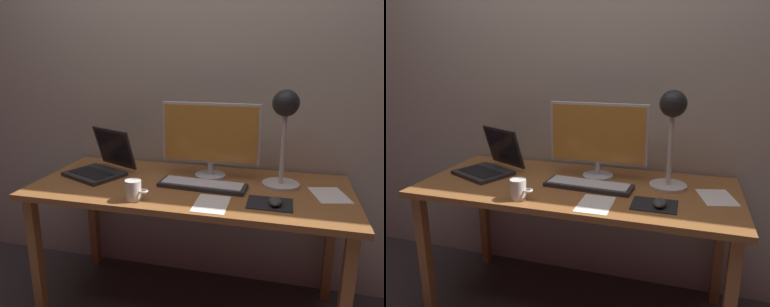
{
  "view_description": "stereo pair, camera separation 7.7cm",
  "coord_description": "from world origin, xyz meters",
  "views": [
    {
      "loc": [
        0.45,
        -1.71,
        1.38
      ],
      "look_at": [
        0.02,
        -0.05,
        0.92
      ],
      "focal_mm": 34.21,
      "sensor_mm": 36.0,
      "label": 1
    },
    {
      "loc": [
        0.52,
        -1.69,
        1.38
      ],
      "look_at": [
        0.02,
        -0.05,
        0.92
      ],
      "focal_mm": 34.21,
      "sensor_mm": 36.0,
      "label": 2
    }
  ],
  "objects": [
    {
      "name": "desk",
      "position": [
        0.0,
        0.0,
        0.66
      ],
      "size": [
        1.6,
        0.7,
        0.74
      ],
      "color": "#935B2D",
      "rests_on": "ground"
    },
    {
      "name": "mousepad",
      "position": [
        0.41,
        -0.16,
        0.74
      ],
      "size": [
        0.2,
        0.16,
        0.0
      ],
      "primitive_type": "cube",
      "color": "black",
      "rests_on": "desk"
    },
    {
      "name": "coffee_mug",
      "position": [
        -0.2,
        -0.26,
        0.79
      ],
      "size": [
        0.11,
        0.07,
        0.1
      ],
      "color": "white",
      "rests_on": "desk"
    },
    {
      "name": "paper_sheet_by_keyboard",
      "position": [
        0.68,
        0.02,
        0.74
      ],
      "size": [
        0.19,
        0.24,
        0.0
      ],
      "primitive_type": "cube",
      "rotation": [
        0.0,
        0.0,
        0.25
      ],
      "color": "white",
      "rests_on": "desk"
    },
    {
      "name": "back_wall",
      "position": [
        0.0,
        0.4,
        1.3
      ],
      "size": [
        4.8,
        0.06,
        2.6
      ],
      "primitive_type": "cube",
      "color": "#B2A893",
      "rests_on": "ground"
    },
    {
      "name": "keyboard_main",
      "position": [
        0.07,
        -0.02,
        0.75
      ],
      "size": [
        0.45,
        0.17,
        0.03
      ],
      "color": "#28282B",
      "rests_on": "desk"
    },
    {
      "name": "mouse",
      "position": [
        0.43,
        -0.17,
        0.76
      ],
      "size": [
        0.06,
        0.1,
        0.03
      ],
      "primitive_type": "ellipsoid",
      "color": "#38383A",
      "rests_on": "mousepad"
    },
    {
      "name": "monitor",
      "position": [
        0.07,
        0.15,
        0.97
      ],
      "size": [
        0.52,
        0.17,
        0.4
      ],
      "color": "silver",
      "rests_on": "desk"
    },
    {
      "name": "laptop",
      "position": [
        -0.52,
        0.07,
        0.81
      ],
      "size": [
        0.39,
        0.39,
        0.24
      ],
      "color": "#28282B",
      "rests_on": "desk"
    },
    {
      "name": "desk_lamp",
      "position": [
        0.45,
        0.1,
        1.07
      ],
      "size": [
        0.19,
        0.19,
        0.49
      ],
      "color": "beige",
      "rests_on": "desk"
    },
    {
      "name": "paper_sheet_near_mouse",
      "position": [
        0.16,
        -0.22,
        0.74
      ],
      "size": [
        0.15,
        0.21,
        0.0
      ],
      "primitive_type": "cube",
      "rotation": [
        0.0,
        0.0,
        0.0
      ],
      "color": "white",
      "rests_on": "desk"
    }
  ]
}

